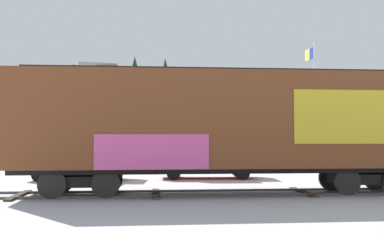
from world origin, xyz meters
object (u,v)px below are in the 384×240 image
at_px(freight_car, 226,123).
at_px(parked_car_red, 205,159).
at_px(flagpole, 313,89).
at_px(parked_car_white, 79,161).

xyz_separation_m(freight_car, parked_car_red, (0.34, 5.93, -1.57)).
height_order(flagpole, parked_car_white, flagpole).
relative_size(flagpole, parked_car_red, 1.65).
bearing_deg(parked_car_white, freight_car, -46.76).
xyz_separation_m(parked_car_white, parked_car_red, (5.90, 0.03, 0.03)).
xyz_separation_m(freight_car, parked_car_white, (-5.55, 5.90, -1.60)).
bearing_deg(flagpole, parked_car_white, -156.43).
distance_m(freight_car, parked_car_red, 6.15).
bearing_deg(freight_car, parked_car_white, 133.24).
xyz_separation_m(flagpole, parked_car_red, (-8.22, -6.13, -4.16)).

